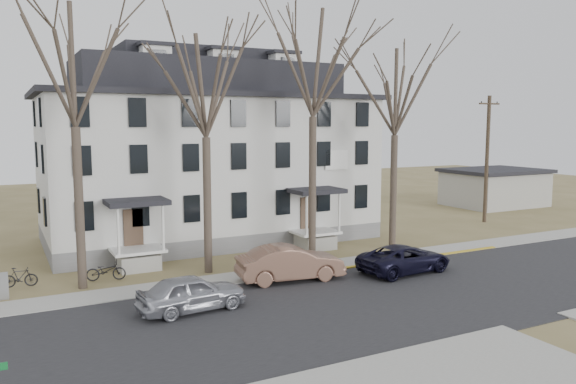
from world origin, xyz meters
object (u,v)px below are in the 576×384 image
boarding_house (209,156)px  bicycle_left (106,271)px  tree_far_left (72,56)px  car_tan (290,264)px  tree_mid_left (205,78)px  tree_center (313,54)px  tree_mid_right (396,86)px  car_navy (404,259)px  utility_pole_far (487,158)px  bicycle_right (20,278)px  car_silver (192,294)px

boarding_house → bicycle_left: (-7.86, -7.49, -4.90)m
tree_far_left → car_tan: size_ratio=2.71×
tree_far_left → tree_mid_left: tree_far_left is taller
tree_center → bicycle_left: tree_center is taller
tree_mid_right → car_navy: 10.43m
tree_mid_right → utility_pole_far: 13.55m
boarding_house → tree_mid_right: tree_mid_right is taller
tree_mid_right → bicycle_right: (-20.02, 1.35, -9.15)m
tree_mid_right → bicycle_left: bearing=177.7°
utility_pole_far → car_navy: 17.75m
tree_far_left → tree_center: size_ratio=0.93×
tree_mid_left → tree_far_left: bearing=180.0°
tree_far_left → tree_center: bearing=0.0°
tree_far_left → bicycle_left: 9.96m
car_tan → bicycle_right: 12.35m
tree_mid_left → car_silver: size_ratio=2.96×
tree_far_left → bicycle_left: bearing=30.2°
boarding_house → utility_pole_far: bearing=-10.9°
tree_far_left → car_tan: tree_far_left is taller
tree_mid_left → bicycle_right: tree_mid_left is taller
tree_center → car_tan: (-3.08, -3.30, -10.25)m
boarding_house → tree_mid_left: (-3.00, -8.15, 4.22)m
bicycle_left → tree_mid_right: bearing=-77.2°
bicycle_right → bicycle_left: bearing=-91.0°
tree_mid_right → car_silver: bearing=-159.0°
bicycle_right → boarding_house: bearing=-49.8°
tree_mid_right → bicycle_left: size_ratio=7.04×
tree_far_left → utility_pole_far: bearing=8.1°
utility_pole_far → bicycle_right: (-32.02, -2.85, -4.45)m
car_silver → car_navy: size_ratio=0.87×
tree_mid_right → bicycle_right: bearing=176.1°
boarding_house → tree_center: size_ratio=1.41×
tree_mid_right → utility_pole_far: (12.00, 4.20, -4.70)m
boarding_house → car_navy: (5.68, -12.77, -4.69)m
boarding_house → car_silver: (-5.58, -13.55, -4.65)m
tree_mid_left → car_tan: size_ratio=2.51×
bicycle_right → tree_mid_left: bearing=-89.4°
tree_center → tree_mid_right: size_ratio=1.15×
car_navy → bicycle_right: bearing=66.6°
car_tan → bicycle_left: 8.74m
car_silver → tree_mid_right: bearing=-74.0°
utility_pole_far → car_tan: bearing=-160.0°
boarding_house → tree_far_left: tree_far_left is taller
car_tan → car_navy: (5.76, -1.31, -0.15)m
tree_far_left → tree_center: 12.02m
boarding_house → car_navy: 14.74m
tree_far_left → car_navy: (14.68, -4.61, -9.66)m
boarding_house → utility_pole_far: 20.88m
tree_mid_left → tree_mid_right: bearing=0.0°
tree_far_left → bicycle_right: 10.29m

